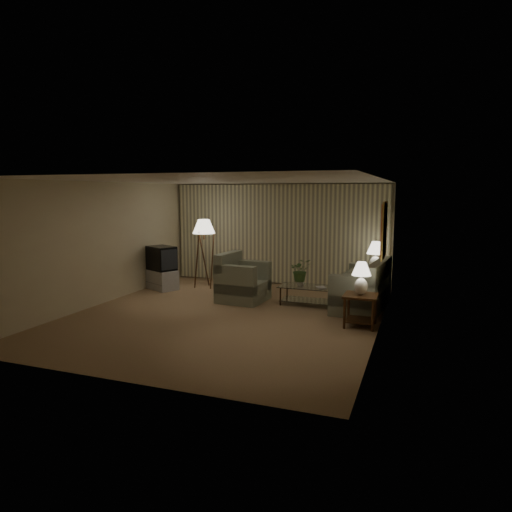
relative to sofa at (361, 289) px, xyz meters
The scene contains 16 objects.
ground 2.93m from the sofa, 149.52° to the right, with size 7.00×7.00×0.00m, color #A87D5D.
room_shell 2.81m from the sofa, behind, with size 6.04×7.02×2.72m.
sofa is the anchor object (origin of this frame).
armchair 2.64m from the sofa, behind, with size 1.18×1.14×0.87m.
side_table_near 1.36m from the sofa, 83.66° to the right, with size 0.60×0.60×0.60m.
side_table_far 1.26m from the sofa, 83.16° to the left, with size 0.46×0.38×0.60m.
table_lamp_near 1.46m from the sofa, 83.66° to the right, with size 0.35×0.35×0.61m.
table_lamp_far 1.40m from the sofa, 83.16° to the left, with size 0.42×0.42×0.72m.
coffee_table 1.18m from the sofa, behind, with size 1.20×0.66×0.41m.
tv_cabinet 5.06m from the sofa, behind, with size 0.95×0.81×0.50m, color #B1B1B4.
crt_tv 5.07m from the sofa, behind, with size 0.86×0.77×0.61m, color black.
floor_lamp 4.22m from the sofa, 169.27° to the left, with size 0.58×0.58×1.78m.
ottoman 3.74m from the sofa, 158.82° to the left, with size 0.66×0.66×0.44m, color #A65838.
vase 1.32m from the sofa, behind, with size 0.16×0.16×0.17m, color white.
flowers 1.39m from the sofa, behind, with size 0.46×0.39×0.51m, color #40682E.
book 0.94m from the sofa, 167.71° to the right, with size 0.18×0.25×0.02m, color olive.
Camera 1 is at (3.66, -8.26, 2.48)m, focal length 32.00 mm.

